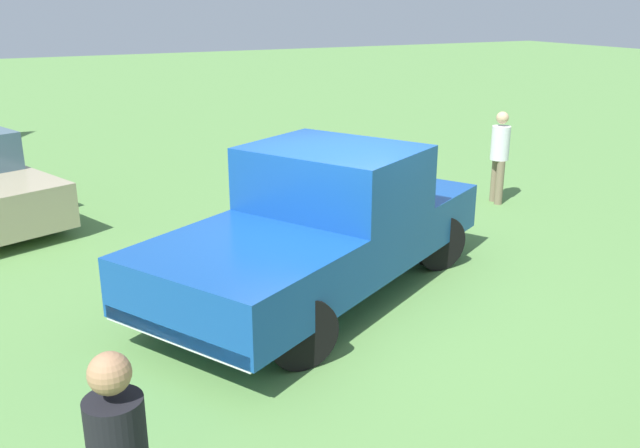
# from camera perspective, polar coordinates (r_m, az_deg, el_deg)

# --- Properties ---
(ground_plane) EXTENTS (80.00, 80.00, 0.00)m
(ground_plane) POSITION_cam_1_polar(r_m,az_deg,el_deg) (8.39, 2.36, -6.13)
(ground_plane) COLOR #5B8C47
(pickup_truck) EXTENTS (5.25, 4.11, 1.79)m
(pickup_truck) POSITION_cam_1_polar(r_m,az_deg,el_deg) (8.27, 0.50, 0.37)
(pickup_truck) COLOR black
(pickup_truck) RESTS_ON ground_plane
(person_bystander) EXTENTS (0.40, 0.40, 1.63)m
(person_bystander) POSITION_cam_1_polar(r_m,az_deg,el_deg) (12.40, 14.77, 5.80)
(person_bystander) COLOR #7A6B51
(person_bystander) RESTS_ON ground_plane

